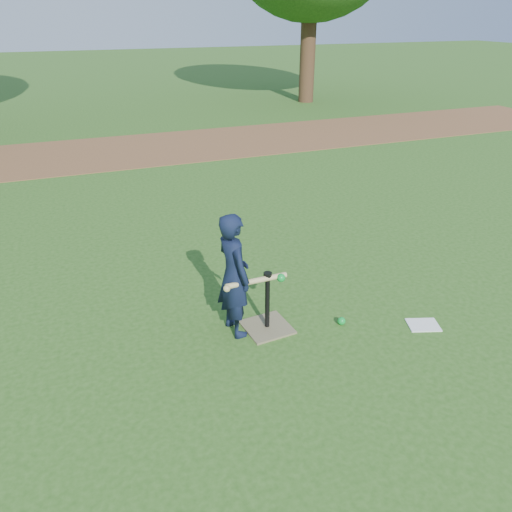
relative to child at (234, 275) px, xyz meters
name	(u,v)px	position (x,y,z in m)	size (l,w,h in m)	color
ground	(254,333)	(0.16, -0.12, -0.61)	(80.00, 80.00, 0.00)	#285116
dirt_strip	(133,150)	(0.16, 7.38, -0.60)	(24.00, 3.00, 0.01)	brown
child	(234,275)	(0.00, 0.00, 0.00)	(0.44, 0.29, 1.22)	black
wiffle_ball_ground	(341,321)	(1.01, -0.29, -0.57)	(0.08, 0.08, 0.08)	#0D9830
clipboard	(423,325)	(1.76, -0.60, -0.60)	(0.30, 0.23, 0.01)	white
batting_tee	(267,319)	(0.31, -0.08, -0.50)	(0.47, 0.47, 0.61)	#756A4A
swing_action	(259,281)	(0.20, -0.11, -0.04)	(0.63, 0.11, 0.08)	tan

